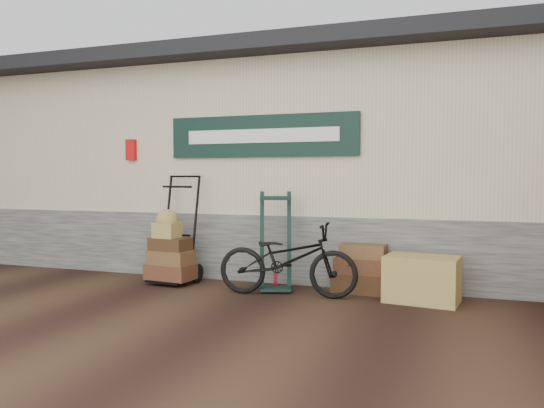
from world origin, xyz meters
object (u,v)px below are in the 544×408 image
at_px(green_barrow, 276,241).
at_px(bicycle, 287,255).
at_px(wicker_hamper, 422,279).
at_px(suitcase_stack, 361,268).
at_px(porter_trolley, 177,228).

xyz_separation_m(green_barrow, bicycle, (0.24, -0.28, -0.13)).
height_order(green_barrow, wicker_hamper, green_barrow).
bearing_deg(suitcase_stack, porter_trolley, -175.38).
bearing_deg(wicker_hamper, porter_trolley, 178.25).
xyz_separation_m(wicker_hamper, bicycle, (-1.53, -0.22, 0.23)).
bearing_deg(wicker_hamper, bicycle, -171.64).
height_order(green_barrow, suitcase_stack, green_barrow).
xyz_separation_m(porter_trolley, suitcase_stack, (2.43, 0.20, -0.43)).
bearing_deg(green_barrow, suitcase_stack, -5.57).
bearing_deg(green_barrow, porter_trolley, 159.51).
bearing_deg(bicycle, wicker_hamper, -86.34).
height_order(suitcase_stack, bicycle, bicycle).
height_order(porter_trolley, wicker_hamper, porter_trolley).
bearing_deg(green_barrow, bicycle, -67.74).
distance_m(porter_trolley, wicker_hamper, 3.21).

